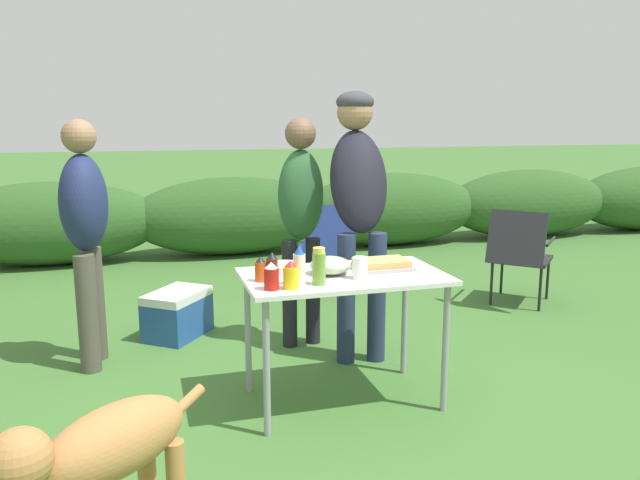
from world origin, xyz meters
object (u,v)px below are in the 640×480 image
object	(u,v)px
mustard_bottle	(291,275)
paper_cup_stack	(360,268)
relish_jar	(319,267)
mayo_bottle	(299,266)
standing_person_in_dark_puffer	(85,223)
folding_table	(344,288)
camp_chair_near_hedge	(519,252)
standing_person_with_beanie	(358,192)
camp_chair_green_behind_table	(326,243)
dog	(103,456)
hot_sauce_bottle	(260,270)
plate_stack	(285,267)
standing_person_in_gray_fleece	(301,210)
bbq_sauce_bottle	(272,267)
food_tray	(381,265)
ketchup_bottle	(271,277)
cooler_box	(178,314)
mixing_bowl	(330,265)

from	to	relation	value
mustard_bottle	paper_cup_stack	bearing A→B (deg)	13.02
relish_jar	mayo_bottle	bearing A→B (deg)	169.83
paper_cup_stack	standing_person_in_dark_puffer	world-z (taller)	standing_person_in_dark_puffer
folding_table	standing_person_in_dark_puffer	bearing A→B (deg)	145.19
standing_person_in_dark_puffer	camp_chair_near_hedge	world-z (taller)	standing_person_in_dark_puffer
mayo_bottle	standing_person_with_beanie	xyz separation A→B (m)	(0.61, 0.82, 0.27)
relish_jar	standing_person_in_dark_puffer	world-z (taller)	standing_person_in_dark_puffer
camp_chair_green_behind_table	camp_chair_near_hedge	bearing A→B (deg)	-19.33
dog	folding_table	bearing A→B (deg)	-86.17
folding_table	hot_sauce_bottle	world-z (taller)	hot_sauce_bottle
plate_stack	relish_jar	xyz separation A→B (m)	(0.10, -0.35, 0.08)
standing_person_in_gray_fleece	camp_chair_green_behind_table	world-z (taller)	standing_person_in_gray_fleece
bbq_sauce_bottle	standing_person_in_dark_puffer	world-z (taller)	standing_person_in_dark_puffer
bbq_sauce_bottle	food_tray	bearing A→B (deg)	7.51
plate_stack	bbq_sauce_bottle	distance (m)	0.25
standing_person_in_gray_fleece	camp_chair_near_hedge	bearing A→B (deg)	3.98
standing_person_in_dark_puffer	mayo_bottle	bearing A→B (deg)	-127.83
hot_sauce_bottle	ketchup_bottle	bearing A→B (deg)	-83.04
bbq_sauce_bottle	paper_cup_stack	bearing A→B (deg)	-10.32
camp_chair_green_behind_table	standing_person_with_beanie	bearing A→B (deg)	-88.50
paper_cup_stack	dog	distance (m)	1.64
folding_table	hot_sauce_bottle	bearing A→B (deg)	-177.44
hot_sauce_bottle	mayo_bottle	size ratio (longest dim) A/B	0.64
folding_table	ketchup_bottle	world-z (taller)	ketchup_bottle
ketchup_bottle	dog	xyz separation A→B (m)	(-0.77, -0.91, -0.34)
mayo_bottle	cooler_box	distance (m)	1.74
folding_table	mixing_bowl	bearing A→B (deg)	157.75
bbq_sauce_bottle	hot_sauce_bottle	world-z (taller)	bbq_sauce_bottle
food_tray	mixing_bowl	bearing A→B (deg)	-175.54
food_tray	ketchup_bottle	distance (m)	0.73
mixing_bowl	dog	xyz separation A→B (m)	(-1.14, -1.14, -0.32)
plate_stack	dog	xyz separation A→B (m)	(-0.92, -1.29, -0.29)
food_tray	ketchup_bottle	bearing A→B (deg)	-160.07
standing_person_with_beanie	cooler_box	world-z (taller)	standing_person_with_beanie
standing_person_in_dark_puffer	bbq_sauce_bottle	bearing A→B (deg)	-127.80
plate_stack	bbq_sauce_bottle	size ratio (longest dim) A/B	1.37
folding_table	camp_chair_green_behind_table	distance (m)	2.26
plate_stack	mustard_bottle	world-z (taller)	mustard_bottle
camp_chair_green_behind_table	cooler_box	distance (m)	1.64
plate_stack	standing_person_in_gray_fleece	distance (m)	0.85
hot_sauce_bottle	dog	distance (m)	1.36
dog	ketchup_bottle	bearing A→B (deg)	-78.73
standing_person_with_beanie	camp_chair_near_hedge	distance (m)	1.94
standing_person_in_dark_puffer	camp_chair_near_hedge	xyz separation A→B (m)	(3.41, 0.38, -0.47)
cooler_box	standing_person_with_beanie	bearing A→B (deg)	-83.88
plate_stack	mayo_bottle	bearing A→B (deg)	-89.82
plate_stack	relish_jar	size ratio (longest dim) A/B	1.11
relish_jar	camp_chair_near_hedge	size ratio (longest dim) A/B	0.23
paper_cup_stack	camp_chair_near_hedge	distance (m)	2.48
ketchup_bottle	mustard_bottle	bearing A→B (deg)	-7.20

